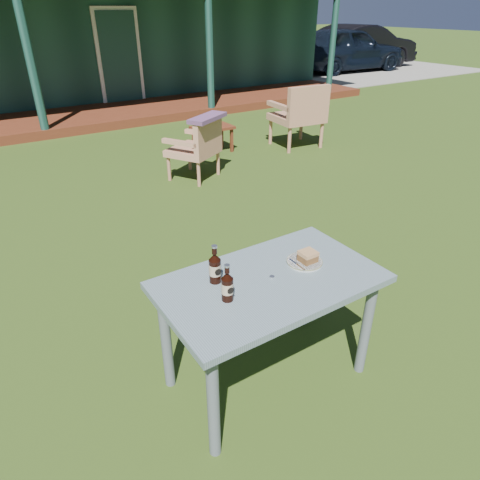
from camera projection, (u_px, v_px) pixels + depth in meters
ground at (161, 262)px, 3.81m from camera, size 80.00×80.00×0.00m
gravel_strip at (339, 70)px, 15.06m from camera, size 9.00×6.00×0.02m
car_near at (346, 49)px, 14.41m from camera, size 4.31×1.93×1.44m
car_far at (361, 47)px, 15.25m from camera, size 4.39×1.59×1.44m
cafe_table at (270, 294)px, 2.34m from camera, size 1.20×0.70×0.72m
plate at (304, 262)px, 2.43m from camera, size 0.20×0.20×0.01m
cake_slice at (308, 256)px, 2.41m from camera, size 0.09×0.09×0.06m
fork at (297, 265)px, 2.39m from camera, size 0.02×0.14×0.00m
cola_bottle_near at (215, 268)px, 2.23m from camera, size 0.06×0.07×0.22m
cola_bottle_far at (227, 286)px, 2.09m from camera, size 0.06×0.06×0.20m
bottle_cap at (272, 277)px, 2.30m from camera, size 0.03×0.03×0.01m
armchair_left at (198, 146)px, 5.45m from camera, size 0.77×0.76×0.78m
armchair_right at (300, 113)px, 6.63m from camera, size 0.78×0.74×0.97m
floral_throw at (208, 118)px, 5.21m from camera, size 0.63×0.49×0.05m
side_table at (212, 130)px, 6.50m from camera, size 0.60×0.40×0.40m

